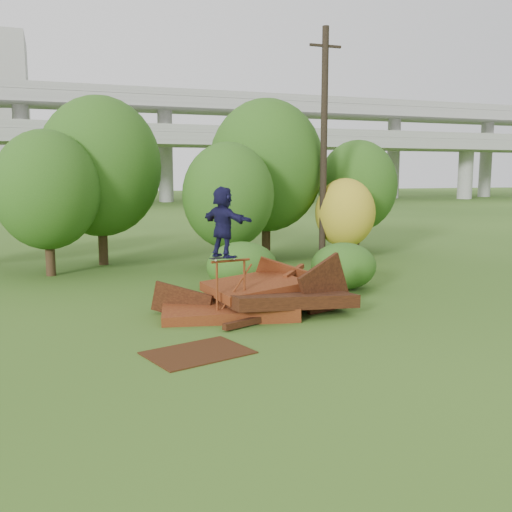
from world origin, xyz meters
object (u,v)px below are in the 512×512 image
object	(u,v)px
scrap_pile	(258,300)
utility_pole	(324,146)
skater	(223,222)
flat_plate	(198,353)

from	to	relation	value
scrap_pile	utility_pole	xyz separation A→B (m)	(5.68, 7.60, 4.56)
skater	flat_plate	distance (m)	3.73
scrap_pile	skater	world-z (taller)	skater
scrap_pile	utility_pole	world-z (taller)	utility_pole
skater	scrap_pile	bearing A→B (deg)	-92.40
scrap_pile	flat_plate	bearing A→B (deg)	-129.69
utility_pole	flat_plate	bearing A→B (deg)	-127.57
skater	flat_plate	world-z (taller)	skater
skater	flat_plate	size ratio (longest dim) A/B	0.86
skater	utility_pole	bearing A→B (deg)	-65.69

